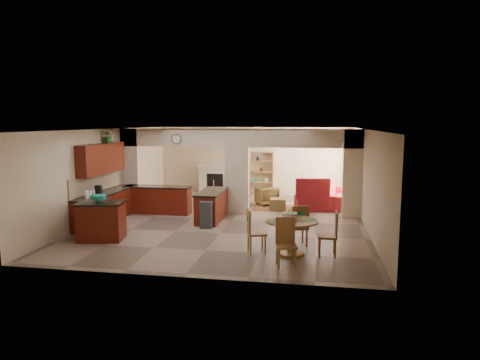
% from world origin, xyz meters
% --- Properties ---
extents(floor, '(10.00, 10.00, 0.00)m').
position_xyz_m(floor, '(0.00, 0.00, 0.00)').
color(floor, '#866E5C').
rests_on(floor, ground).
extents(ceiling, '(10.00, 10.00, 0.00)m').
position_xyz_m(ceiling, '(0.00, 0.00, 2.80)').
color(ceiling, white).
rests_on(ceiling, wall_back).
extents(wall_back, '(8.00, 0.00, 8.00)m').
position_xyz_m(wall_back, '(0.00, 5.00, 1.40)').
color(wall_back, beige).
rests_on(wall_back, floor).
extents(wall_front, '(8.00, 0.00, 8.00)m').
position_xyz_m(wall_front, '(0.00, -5.00, 1.40)').
color(wall_front, beige).
rests_on(wall_front, floor).
extents(wall_left, '(0.00, 10.00, 10.00)m').
position_xyz_m(wall_left, '(-4.00, 0.00, 1.40)').
color(wall_left, beige).
rests_on(wall_left, floor).
extents(wall_right, '(0.00, 10.00, 10.00)m').
position_xyz_m(wall_right, '(4.00, 0.00, 1.40)').
color(wall_right, beige).
rests_on(wall_right, floor).
extents(partition_left_pier, '(0.60, 0.25, 2.80)m').
position_xyz_m(partition_left_pier, '(-3.70, 1.00, 1.40)').
color(partition_left_pier, beige).
rests_on(partition_left_pier, floor).
extents(partition_center_pier, '(0.80, 0.25, 2.20)m').
position_xyz_m(partition_center_pier, '(0.00, 1.00, 1.10)').
color(partition_center_pier, beige).
rests_on(partition_center_pier, floor).
extents(partition_right_pier, '(0.60, 0.25, 2.80)m').
position_xyz_m(partition_right_pier, '(3.70, 1.00, 1.40)').
color(partition_right_pier, beige).
rests_on(partition_right_pier, floor).
extents(partition_header, '(8.00, 0.25, 0.60)m').
position_xyz_m(partition_header, '(0.00, 1.00, 2.50)').
color(partition_header, beige).
rests_on(partition_header, partition_center_pier).
extents(kitchen_counter, '(2.52, 3.29, 1.48)m').
position_xyz_m(kitchen_counter, '(-3.26, -0.25, 0.46)').
color(kitchen_counter, '#431007').
rests_on(kitchen_counter, floor).
extents(upper_cabinets, '(0.35, 2.40, 0.90)m').
position_xyz_m(upper_cabinets, '(-3.82, -0.80, 1.92)').
color(upper_cabinets, '#431007').
rests_on(upper_cabinets, wall_left).
extents(peninsula, '(0.70, 1.85, 0.91)m').
position_xyz_m(peninsula, '(-0.60, -0.11, 0.46)').
color(peninsula, '#431007').
rests_on(peninsula, floor).
extents(wall_clock, '(0.34, 0.03, 0.34)m').
position_xyz_m(wall_clock, '(-2.00, 0.85, 2.45)').
color(wall_clock, '#4E361A').
rests_on(wall_clock, partition_header).
extents(rug, '(1.60, 1.30, 0.01)m').
position_xyz_m(rug, '(1.20, 2.10, 0.01)').
color(rug, brown).
rests_on(rug, floor).
extents(fireplace, '(1.60, 0.35, 1.20)m').
position_xyz_m(fireplace, '(-1.60, 4.83, 0.61)').
color(fireplace, beige).
rests_on(fireplace, floor).
extents(shelving_unit, '(1.00, 0.32, 1.80)m').
position_xyz_m(shelving_unit, '(0.35, 4.82, 0.90)').
color(shelving_unit, olive).
rests_on(shelving_unit, floor).
extents(window_a, '(0.02, 0.90, 1.90)m').
position_xyz_m(window_a, '(3.97, 2.30, 1.20)').
color(window_a, white).
rests_on(window_a, wall_right).
extents(window_b, '(0.02, 0.90, 1.90)m').
position_xyz_m(window_b, '(3.97, 4.00, 1.20)').
color(window_b, white).
rests_on(window_b, wall_right).
extents(glazed_door, '(0.02, 0.70, 2.10)m').
position_xyz_m(glazed_door, '(3.97, 3.15, 1.05)').
color(glazed_door, white).
rests_on(glazed_door, wall_right).
extents(drape_a_left, '(0.10, 0.28, 2.30)m').
position_xyz_m(drape_a_left, '(3.93, 1.70, 1.20)').
color(drape_a_left, '#47241C').
rests_on(drape_a_left, wall_right).
extents(drape_a_right, '(0.10, 0.28, 2.30)m').
position_xyz_m(drape_a_right, '(3.93, 2.90, 1.20)').
color(drape_a_right, '#47241C').
rests_on(drape_a_right, wall_right).
extents(drape_b_left, '(0.10, 0.28, 2.30)m').
position_xyz_m(drape_b_left, '(3.93, 3.40, 1.20)').
color(drape_b_left, '#47241C').
rests_on(drape_b_left, wall_right).
extents(drape_b_right, '(0.10, 0.28, 2.30)m').
position_xyz_m(drape_b_right, '(3.93, 4.60, 1.20)').
color(drape_b_right, '#47241C').
rests_on(drape_b_right, wall_right).
extents(ceiling_fan, '(1.00, 1.00, 0.10)m').
position_xyz_m(ceiling_fan, '(1.50, 3.00, 2.56)').
color(ceiling_fan, white).
rests_on(ceiling_fan, ceiling).
extents(kitchen_island, '(1.26, 1.00, 0.99)m').
position_xyz_m(kitchen_island, '(-2.87, -2.76, 0.50)').
color(kitchen_island, '#431007').
rests_on(kitchen_island, floor).
extents(teal_bowl, '(0.39, 0.39, 0.18)m').
position_xyz_m(teal_bowl, '(-2.92, -2.78, 1.08)').
color(teal_bowl, '#138675').
rests_on(teal_bowl, kitchen_island).
extents(trash_can, '(0.34, 0.29, 0.71)m').
position_xyz_m(trash_can, '(-0.51, -1.09, 0.35)').
color(trash_can, '#323235').
rests_on(trash_can, floor).
extents(dining_table, '(1.20, 1.20, 0.82)m').
position_xyz_m(dining_table, '(2.01, -3.22, 0.53)').
color(dining_table, olive).
rests_on(dining_table, floor).
extents(fruit_bowl, '(0.33, 0.33, 0.18)m').
position_xyz_m(fruit_bowl, '(1.96, -3.17, 0.91)').
color(fruit_bowl, '#60A824').
rests_on(fruit_bowl, dining_table).
extents(sofa, '(2.71, 1.44, 0.75)m').
position_xyz_m(sofa, '(3.30, 2.96, 0.38)').
color(sofa, maroon).
rests_on(sofa, floor).
extents(chaise, '(1.30, 1.13, 0.45)m').
position_xyz_m(chaise, '(2.48, 2.03, 0.23)').
color(chaise, maroon).
rests_on(chaise, floor).
extents(armchair, '(0.99, 1.00, 0.67)m').
position_xyz_m(armchair, '(0.82, 2.57, 0.34)').
color(armchair, maroon).
rests_on(armchair, floor).
extents(ottoman, '(0.57, 0.57, 0.39)m').
position_xyz_m(ottoman, '(1.31, 1.78, 0.20)').
color(ottoman, maroon).
rests_on(ottoman, floor).
extents(plant, '(0.51, 0.48, 0.45)m').
position_xyz_m(plant, '(-3.82, -0.33, 2.59)').
color(plant, '#144B15').
rests_on(plant, upper_cabinets).
extents(chair_north, '(0.53, 0.53, 1.02)m').
position_xyz_m(chair_north, '(2.17, -2.50, 0.55)').
color(chair_north, olive).
rests_on(chair_north, floor).
extents(chair_east, '(0.44, 0.43, 1.02)m').
position_xyz_m(chair_east, '(2.91, -3.14, 0.55)').
color(chair_east, olive).
rests_on(chair_east, floor).
extents(chair_south, '(0.50, 0.50, 1.02)m').
position_xyz_m(chair_south, '(1.93, -3.96, 0.55)').
color(chair_south, olive).
rests_on(chair_south, floor).
extents(chair_west, '(0.53, 0.53, 1.02)m').
position_xyz_m(chair_west, '(1.13, -3.18, 0.55)').
color(chair_west, olive).
rests_on(chair_west, floor).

